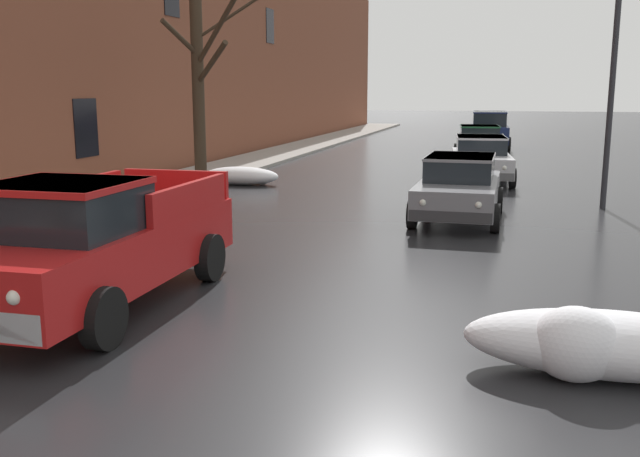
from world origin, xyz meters
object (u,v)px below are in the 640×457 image
object	(u,v)px
sedan_silver_parked_kerbside_mid	(481,158)
pickup_truck_red_approaching_near_lane	(92,242)
bare_tree_mid_block	(200,80)
street_lamp_post	(612,80)
sedan_green_parked_far_down_block	(479,142)
sedan_grey_parked_kerbside_close	(459,186)
suv_darkblue_queued_behind_truck	(489,129)

from	to	relation	value
sedan_silver_parked_kerbside_mid	pickup_truck_red_approaching_near_lane	bearing A→B (deg)	-106.74
bare_tree_mid_block	pickup_truck_red_approaching_near_lane	xyz separation A→B (m)	(3.15, -10.61, -2.24)
pickup_truck_red_approaching_near_lane	sedan_silver_parked_kerbside_mid	xyz separation A→B (m)	(4.45, 14.80, -0.13)
pickup_truck_red_approaching_near_lane	street_lamp_post	xyz separation A→B (m)	(7.58, 10.24, 2.20)
bare_tree_mid_block	sedan_green_parked_far_down_block	size ratio (longest dim) A/B	1.39
bare_tree_mid_block	sedan_green_parked_far_down_block	bearing A→B (deg)	56.66
sedan_green_parked_far_down_block	street_lamp_post	xyz separation A→B (m)	(3.45, -11.43, 2.33)
bare_tree_mid_block	sedan_grey_parked_kerbside_close	distance (m)	8.25
pickup_truck_red_approaching_near_lane	street_lamp_post	distance (m)	12.93
pickup_truck_red_approaching_near_lane	sedan_silver_parked_kerbside_mid	distance (m)	15.45
sedan_green_parked_far_down_block	bare_tree_mid_block	bearing A→B (deg)	-123.34
sedan_silver_parked_kerbside_mid	street_lamp_post	size ratio (longest dim) A/B	0.83
street_lamp_post	sedan_silver_parked_kerbside_mid	bearing A→B (deg)	124.46
bare_tree_mid_block	suv_darkblue_queued_behind_truck	size ratio (longest dim) A/B	1.30
sedan_grey_parked_kerbside_close	street_lamp_post	size ratio (longest dim) A/B	0.77
bare_tree_mid_block	sedan_silver_parked_kerbside_mid	distance (m)	9.00
sedan_silver_parked_kerbside_mid	sedan_green_parked_far_down_block	world-z (taller)	same
sedan_grey_parked_kerbside_close	sedan_silver_parked_kerbside_mid	bearing A→B (deg)	88.39
bare_tree_mid_block	sedan_green_parked_far_down_block	xyz separation A→B (m)	(7.28, 11.07, -2.37)
bare_tree_mid_block	sedan_silver_parked_kerbside_mid	xyz separation A→B (m)	(7.60, 4.19, -2.37)
pickup_truck_red_approaching_near_lane	sedan_green_parked_far_down_block	distance (m)	22.07
suv_darkblue_queued_behind_truck	sedan_grey_parked_kerbside_close	bearing A→B (deg)	-90.29
sedan_silver_parked_kerbside_mid	suv_darkblue_queued_behind_truck	distance (m)	12.94
sedan_green_parked_far_down_block	suv_darkblue_queued_behind_truck	xyz separation A→B (m)	(0.23, 6.06, 0.23)
sedan_grey_parked_kerbside_close	suv_darkblue_queued_behind_truck	xyz separation A→B (m)	(0.10, 19.89, 0.24)
sedan_grey_parked_kerbside_close	suv_darkblue_queued_behind_truck	world-z (taller)	suv_darkblue_queued_behind_truck
sedan_grey_parked_kerbside_close	sedan_silver_parked_kerbside_mid	distance (m)	6.95
sedan_silver_parked_kerbside_mid	suv_darkblue_queued_behind_truck	bearing A→B (deg)	90.42
suv_darkblue_queued_behind_truck	pickup_truck_red_approaching_near_lane	bearing A→B (deg)	-98.93
sedan_green_parked_far_down_block	suv_darkblue_queued_behind_truck	world-z (taller)	suv_darkblue_queued_behind_truck
sedan_silver_parked_kerbside_mid	suv_darkblue_queued_behind_truck	xyz separation A→B (m)	(-0.09, 12.94, 0.23)
bare_tree_mid_block	sedan_grey_parked_kerbside_close	xyz separation A→B (m)	(7.41, -2.76, -2.37)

